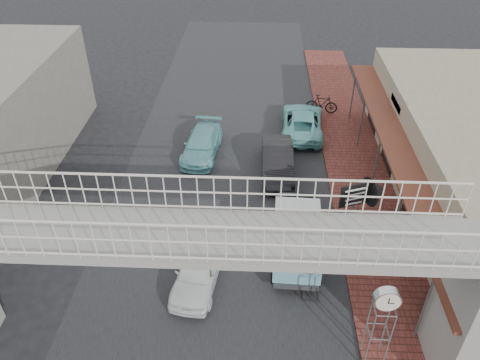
# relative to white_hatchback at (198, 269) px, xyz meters

# --- Properties ---
(ground) EXTENTS (120.00, 120.00, 0.00)m
(ground) POSITION_rel_white_hatchback_xyz_m (0.50, 0.89, -0.63)
(ground) COLOR black
(ground) RESTS_ON ground
(road_strip) EXTENTS (10.00, 60.00, 0.01)m
(road_strip) POSITION_rel_white_hatchback_xyz_m (0.50, 0.89, -0.63)
(road_strip) COLOR black
(road_strip) RESTS_ON ground
(sidewalk) EXTENTS (3.00, 40.00, 0.10)m
(sidewalk) POSITION_rel_white_hatchback_xyz_m (7.00, 3.89, -0.58)
(sidewalk) COLOR brown
(sidewalk) RESTS_ON ground
(shophouse_row) EXTENTS (7.20, 18.00, 4.00)m
(shophouse_row) POSITION_rel_white_hatchback_xyz_m (11.47, 4.89, 1.38)
(shophouse_row) COLOR gray
(shophouse_row) RESTS_ON ground
(footbridge) EXTENTS (16.40, 2.40, 6.34)m
(footbridge) POSITION_rel_white_hatchback_xyz_m (0.50, -3.11, 2.54)
(footbridge) COLOR gray
(footbridge) RESTS_ON ground
(white_hatchback) EXTENTS (1.99, 3.88, 1.27)m
(white_hatchback) POSITION_rel_white_hatchback_xyz_m (0.00, 0.00, 0.00)
(white_hatchback) COLOR white
(white_hatchback) RESTS_ON ground
(dark_sedan) EXTENTS (1.55, 4.27, 1.40)m
(dark_sedan) POSITION_rel_white_hatchback_xyz_m (3.03, 7.16, 0.07)
(dark_sedan) COLOR black
(dark_sedan) RESTS_ON ground
(angkot_curb) EXTENTS (2.49, 4.89, 1.32)m
(angkot_curb) POSITION_rel_white_hatchback_xyz_m (4.49, 11.28, 0.03)
(angkot_curb) COLOR #6BBABB
(angkot_curb) RESTS_ON ground
(angkot_far) EXTENTS (2.06, 4.29, 1.20)m
(angkot_far) POSITION_rel_white_hatchback_xyz_m (-0.85, 8.76, -0.03)
(angkot_far) COLOR #6AB2B7
(angkot_far) RESTS_ON ground
(angkot_van) EXTENTS (1.96, 4.00, 1.92)m
(angkot_van) POSITION_rel_white_hatchback_xyz_m (3.63, 1.36, 0.59)
(angkot_van) COLOR black
(angkot_van) RESTS_ON ground
(motorcycle_near) EXTENTS (1.91, 0.98, 0.96)m
(motorcycle_near) POSITION_rel_white_hatchback_xyz_m (5.80, 3.42, -0.05)
(motorcycle_near) COLOR black
(motorcycle_near) RESTS_ON sidewalk
(motorcycle_far) EXTENTS (1.93, 0.86, 1.12)m
(motorcycle_far) POSITION_rel_white_hatchback_xyz_m (5.80, 13.53, 0.03)
(motorcycle_far) COLOR black
(motorcycle_far) RESTS_ON sidewalk
(street_clock) EXTENTS (0.78, 0.62, 3.19)m
(street_clock) POSITION_rel_white_hatchback_xyz_m (5.80, -3.01, 2.11)
(street_clock) COLOR #59595B
(street_clock) RESTS_ON sidewalk
(arrow_sign) EXTENTS (1.94, 1.31, 3.21)m
(arrow_sign) POSITION_rel_white_hatchback_xyz_m (6.45, 2.25, 2.06)
(arrow_sign) COLOR #59595B
(arrow_sign) RESTS_ON sidewalk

